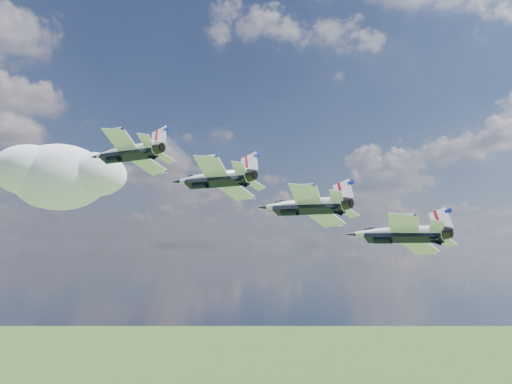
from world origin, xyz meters
TOP-DOWN VIEW (x-y plane):
  - cloud_far at (3.10, 189.95)m, footprint 61.46×48.29m
  - jet_0 at (-27.04, 33.95)m, footprint 14.65×16.86m
  - jet_1 at (-18.10, 26.70)m, footprint 14.65×16.86m
  - jet_2 at (-9.16, 19.45)m, footprint 14.65×16.86m
  - jet_3 at (-0.22, 12.20)m, footprint 14.65×16.86m

SIDE VIEW (x-z plane):
  - jet_3 at x=-0.22m, z-range 137.58..145.91m
  - jet_2 at x=-9.16m, z-range 141.10..149.44m
  - jet_1 at x=-18.10m, z-range 144.63..152.97m
  - jet_0 at x=-27.04m, z-range 148.16..156.49m
  - cloud_far at x=3.10m, z-range 153.71..177.85m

